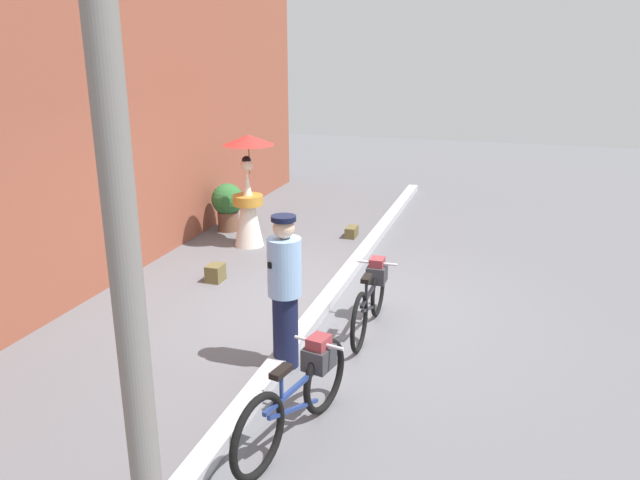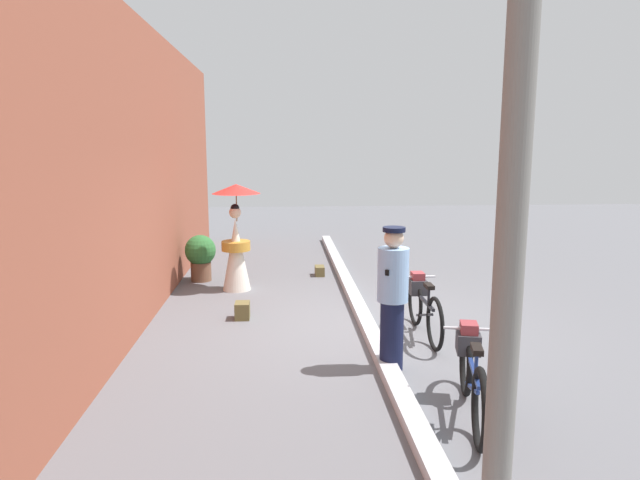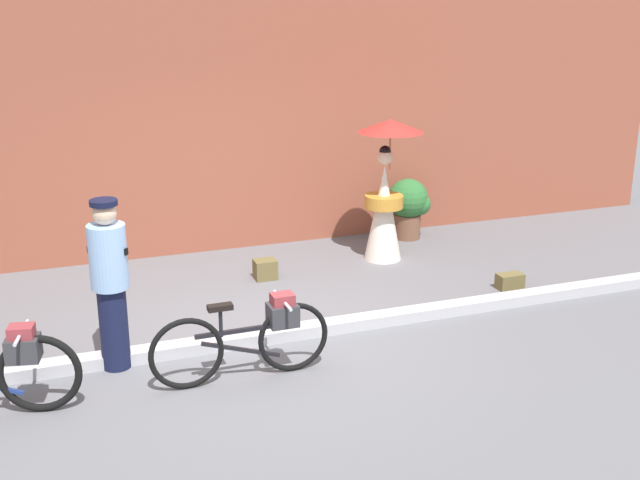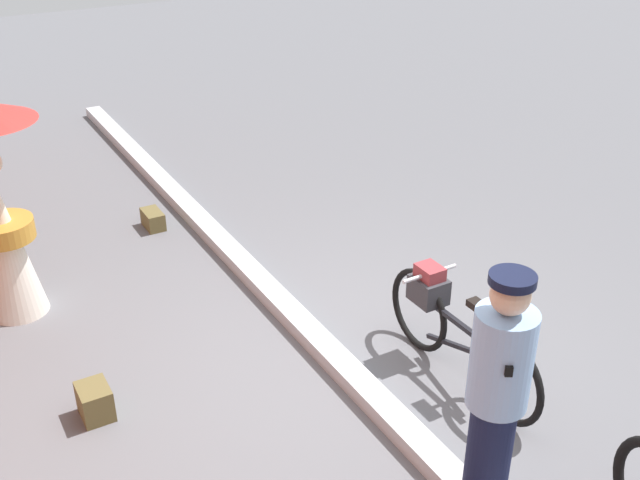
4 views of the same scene
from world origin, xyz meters
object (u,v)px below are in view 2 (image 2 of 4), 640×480
Objects in this scene: person_officer at (393,295)px; backpack_on_pavement at (243,310)px; person_with_parasol at (236,237)px; utility_pole at (515,159)px; bicycle_near_officer at (471,373)px; backpack_spare at (320,271)px; bicycle_far_side at (423,304)px; potted_plant_by_door at (201,254)px.

backpack_on_pavement is (1.96, 1.78, -0.73)m from person_officer.
utility_pole is at bearing -161.58° from person_with_parasol.
bicycle_near_officer is 5.49× the size of backpack_spare.
bicycle_near_officer is 0.93× the size of person_with_parasol.
backpack_on_pavement is 0.06× the size of utility_pole.
backpack_on_pavement is at bearing 71.04° from bicycle_far_side.
bicycle_near_officer reaches higher than backpack_spare.
backpack_spare is at bearing 10.15° from bicycle_near_officer.
utility_pole is (-6.34, -2.11, 1.48)m from person_with_parasol.
person_officer is 4.64m from backpack_spare.
potted_plant_by_door reaches higher than backpack_on_pavement.
utility_pole reaches higher than potted_plant_by_door.
backpack_on_pavement is 5.54m from utility_pole.
bicycle_near_officer is 0.35× the size of utility_pole.
bicycle_near_officer is 6.36× the size of backpack_on_pavement.
backpack_spare is at bearing -26.44° from backpack_on_pavement.
person_with_parasol is 1.85m from backpack_on_pavement.
person_officer is at bearing -151.28° from person_with_parasol.
bicycle_far_side is at bearing -7.48° from utility_pole.
backpack_on_pavement is at bearing 22.16° from utility_pole.
potted_plant_by_door reaches higher than bicycle_far_side.
person_officer reaches higher than backpack_on_pavement.
backpack_on_pavement reaches higher than backpack_spare.
potted_plant_by_door is at bearing 45.16° from person_with_parasol.
bicycle_far_side is at bearing -161.94° from backpack_spare.
potted_plant_by_door is at bearing 46.16° from bicycle_far_side.
bicycle_far_side is 1.37m from person_officer.
bicycle_far_side is at bearing -133.57° from person_with_parasol.
potted_plant_by_door is (3.19, 3.32, 0.07)m from bicycle_far_side.
bicycle_far_side is 6.20× the size of backpack_on_pavement.
potted_plant_by_door reaches higher than bicycle_near_officer.
person_with_parasol is at bearing 7.06° from backpack_on_pavement.
bicycle_far_side is 0.91× the size of person_with_parasol.
person_officer is 5.21× the size of backpack_spare.
person_with_parasol is 1.08m from potted_plant_by_door.
bicycle_far_side is 4.60m from potted_plant_by_door.
backpack_on_pavement is (-2.36, -0.91, -0.36)m from potted_plant_by_door.
person_officer reaches higher than bicycle_far_side.
utility_pole is at bearing -157.84° from backpack_on_pavement.
bicycle_far_side is 0.34× the size of utility_pole.
backpack_spare is (0.94, -1.50, -0.83)m from person_with_parasol.
backpack_on_pavement is (-1.66, -0.21, -0.80)m from person_with_parasol.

